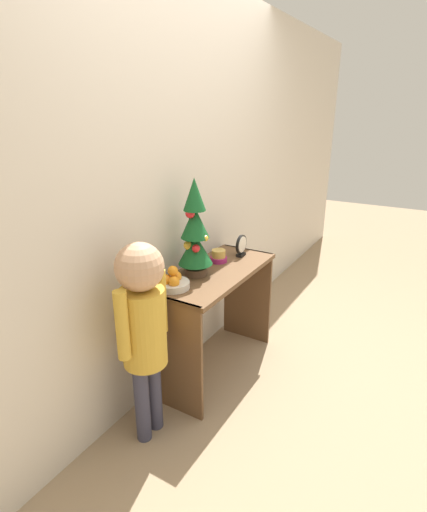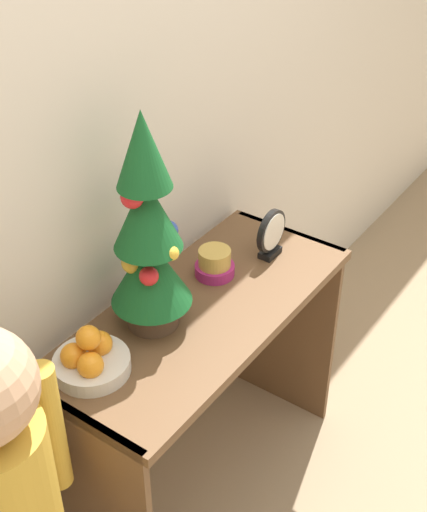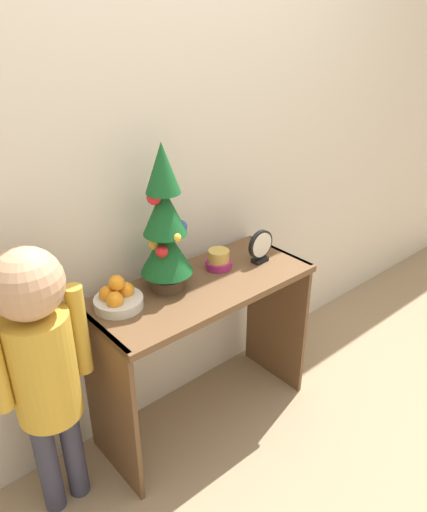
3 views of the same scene
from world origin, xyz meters
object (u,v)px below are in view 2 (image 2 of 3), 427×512
object	(u,v)px
singing_bowl	(215,264)
desk_clock	(271,234)
fruit_bowl	(90,359)
mini_tree	(148,235)
child_figure	(1,483)

from	to	relation	value
singing_bowl	desk_clock	distance (m)	0.20
singing_bowl	fruit_bowl	bearing A→B (deg)	178.39
mini_tree	child_figure	bearing A→B (deg)	-174.29
mini_tree	fruit_bowl	bearing A→B (deg)	178.56
singing_bowl	desk_clock	size ratio (longest dim) A/B	0.75
child_figure	singing_bowl	bearing A→B (deg)	3.32
mini_tree	desk_clock	world-z (taller)	mini_tree
singing_bowl	desk_clock	world-z (taller)	desk_clock
singing_bowl	child_figure	distance (m)	0.86
singing_bowl	child_figure	world-z (taller)	child_figure
mini_tree	desk_clock	distance (m)	0.51
desk_clock	fruit_bowl	bearing A→B (deg)	172.01
child_figure	desk_clock	bearing A→B (deg)	-1.79
fruit_bowl	child_figure	world-z (taller)	child_figure
singing_bowl	child_figure	size ratio (longest dim) A/B	0.10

